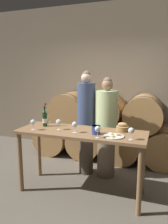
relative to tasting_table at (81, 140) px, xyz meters
The scene contains 16 objects.
ground_plane 0.81m from the tasting_table, ahead, with size 10.00×10.00×0.00m, color #665E51.
stone_wall_back 2.15m from the tasting_table, 90.00° to the left, with size 10.00×0.12×3.20m.
barrel_stack 1.46m from the tasting_table, 90.00° to the left, with size 2.96×0.87×1.34m.
tasting_table is the anchor object (origin of this frame).
person_left 0.65m from the tasting_table, 102.27° to the left, with size 0.30×0.30×1.78m.
person_right 0.67m from the tasting_table, 70.96° to the left, with size 0.36×0.36×1.68m.
wine_bottle_red 0.67m from the tasting_table, behind, with size 0.07×0.07×0.32m.
wine_bottle_white 0.79m from the tasting_table, 159.32° to the left, with size 0.07×0.07×0.32m.
blue_crock 0.32m from the tasting_table, 17.81° to the right, with size 0.12×0.12×0.11m.
bread_basket 0.61m from the tasting_table, 19.04° to the left, with size 0.18×0.18×0.12m.
cheese_plate 0.53m from the tasting_table, 13.45° to the right, with size 0.26×0.26×0.04m.
wine_glass_far_left 0.73m from the tasting_table, 165.22° to the right, with size 0.08×0.08×0.15m.
wine_glass_left 0.41m from the tasting_table, behind, with size 0.08×0.08×0.15m.
wine_glass_center 0.27m from the tasting_table, 116.42° to the right, with size 0.08×0.08×0.15m.
wine_glass_right 0.46m from the tasting_table, 36.69° to the right, with size 0.08×0.08×0.15m.
wine_glass_far_right 0.78m from the tasting_table, 13.36° to the right, with size 0.08×0.08×0.15m.
Camera 1 is at (1.03, -2.79, 1.77)m, focal length 35.00 mm.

